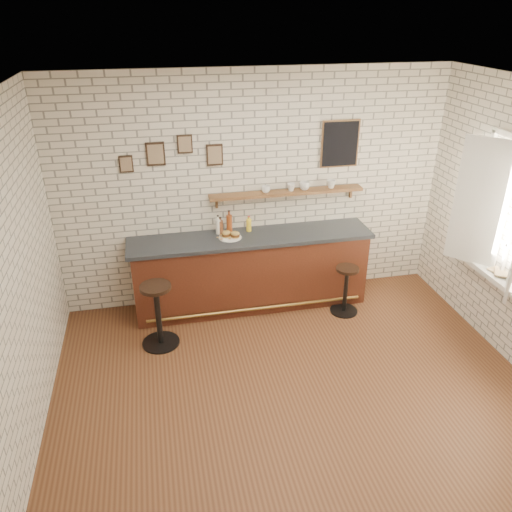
{
  "coord_description": "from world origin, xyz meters",
  "views": [
    {
      "loc": [
        -1.25,
        -3.93,
        3.62
      ],
      "look_at": [
        -0.22,
        0.9,
        1.13
      ],
      "focal_mm": 35.0,
      "sensor_mm": 36.0,
      "label": 1
    }
  ],
  "objects_px": {
    "bar_counter": "(251,271)",
    "shelf_cup_c": "(304,186)",
    "sandwich_plate": "(230,237)",
    "shelf_cup_d": "(331,184)",
    "ciabatta_sandwich": "(231,234)",
    "bar_stool_left": "(158,313)",
    "condiment_bottle_yellow": "(249,225)",
    "shelf_cup_b": "(291,187)",
    "bar_stool_right": "(346,288)",
    "book_lower": "(495,273)",
    "bitters_bottle_brown": "(221,227)",
    "bitters_bottle_white": "(218,226)",
    "shelf_cup_a": "(266,189)",
    "book_upper": "(494,271)",
    "bitters_bottle_amber": "(229,224)"
  },
  "relations": [
    {
      "from": "bitters_bottle_white",
      "to": "bitters_bottle_amber",
      "type": "distance_m",
      "value": 0.15
    },
    {
      "from": "bar_stool_left",
      "to": "shelf_cup_b",
      "type": "distance_m",
      "value": 2.28
    },
    {
      "from": "bitters_bottle_brown",
      "to": "shelf_cup_d",
      "type": "xyz_separation_m",
      "value": [
        1.47,
        0.04,
        0.45
      ]
    },
    {
      "from": "ciabatta_sandwich",
      "to": "shelf_cup_c",
      "type": "bearing_deg",
      "value": 11.58
    },
    {
      "from": "book_upper",
      "to": "condiment_bottle_yellow",
      "type": "bearing_deg",
      "value": -176.75
    },
    {
      "from": "ciabatta_sandwich",
      "to": "shelf_cup_d",
      "type": "xyz_separation_m",
      "value": [
        1.36,
        0.21,
        0.49
      ]
    },
    {
      "from": "book_lower",
      "to": "book_upper",
      "type": "relative_size",
      "value": 1.09
    },
    {
      "from": "condiment_bottle_yellow",
      "to": "bar_stool_right",
      "type": "height_order",
      "value": "condiment_bottle_yellow"
    },
    {
      "from": "bitters_bottle_brown",
      "to": "shelf_cup_c",
      "type": "distance_m",
      "value": 1.19
    },
    {
      "from": "bar_counter",
      "to": "bar_stool_left",
      "type": "bearing_deg",
      "value": -152.61
    },
    {
      "from": "bitters_bottle_brown",
      "to": "shelf_cup_c",
      "type": "height_order",
      "value": "shelf_cup_c"
    },
    {
      "from": "bitters_bottle_white",
      "to": "bitters_bottle_amber",
      "type": "bearing_deg",
      "value": -0.0
    },
    {
      "from": "ciabatta_sandwich",
      "to": "bitters_bottle_amber",
      "type": "bearing_deg",
      "value": 86.56
    },
    {
      "from": "bar_counter",
      "to": "shelf_cup_c",
      "type": "height_order",
      "value": "shelf_cup_c"
    },
    {
      "from": "ciabatta_sandwich",
      "to": "shelf_cup_d",
      "type": "height_order",
      "value": "shelf_cup_d"
    },
    {
      "from": "shelf_cup_d",
      "to": "ciabatta_sandwich",
      "type": "bearing_deg",
      "value": 176.52
    },
    {
      "from": "bitters_bottle_amber",
      "to": "shelf_cup_b",
      "type": "bearing_deg",
      "value": 3.11
    },
    {
      "from": "bitters_bottle_brown",
      "to": "bitters_bottle_amber",
      "type": "bearing_deg",
      "value": 0.0
    },
    {
      "from": "ciabatta_sandwich",
      "to": "bar_stool_right",
      "type": "bearing_deg",
      "value": -17.0
    },
    {
      "from": "shelf_cup_a",
      "to": "bitters_bottle_amber",
      "type": "bearing_deg",
      "value": -178.58
    },
    {
      "from": "bar_counter",
      "to": "book_upper",
      "type": "xyz_separation_m",
      "value": [
        2.49,
        -1.4,
        0.45
      ]
    },
    {
      "from": "bar_stool_left",
      "to": "ciabatta_sandwich",
      "type": "bearing_deg",
      "value": 33.09
    },
    {
      "from": "shelf_cup_b",
      "to": "shelf_cup_d",
      "type": "xyz_separation_m",
      "value": [
        0.54,
        0.0,
        0.0
      ]
    },
    {
      "from": "shelf_cup_a",
      "to": "book_upper",
      "type": "relative_size",
      "value": 0.54
    },
    {
      "from": "bitters_bottle_brown",
      "to": "bar_stool_left",
      "type": "distance_m",
      "value": 1.36
    },
    {
      "from": "sandwich_plate",
      "to": "shelf_cup_c",
      "type": "xyz_separation_m",
      "value": [
        1.01,
        0.21,
        0.54
      ]
    },
    {
      "from": "bar_counter",
      "to": "ciabatta_sandwich",
      "type": "distance_m",
      "value": 0.61
    },
    {
      "from": "bitters_bottle_white",
      "to": "shelf_cup_a",
      "type": "distance_m",
      "value": 0.76
    },
    {
      "from": "shelf_cup_d",
      "to": "book_lower",
      "type": "height_order",
      "value": "shelf_cup_d"
    },
    {
      "from": "bar_stool_left",
      "to": "bitters_bottle_amber",
      "type": "bearing_deg",
      "value": 38.95
    },
    {
      "from": "bar_counter",
      "to": "shelf_cup_b",
      "type": "xyz_separation_m",
      "value": [
        0.56,
        0.2,
        1.04
      ]
    },
    {
      "from": "condiment_bottle_yellow",
      "to": "shelf_cup_b",
      "type": "relative_size",
      "value": 2.02
    },
    {
      "from": "bar_stool_right",
      "to": "bitters_bottle_amber",
      "type": "bearing_deg",
      "value": 157.11
    },
    {
      "from": "bar_counter",
      "to": "bitters_bottle_brown",
      "type": "height_order",
      "value": "bitters_bottle_brown"
    },
    {
      "from": "bar_stool_right",
      "to": "book_lower",
      "type": "distance_m",
      "value": 1.76
    },
    {
      "from": "shelf_cup_b",
      "to": "book_lower",
      "type": "height_order",
      "value": "shelf_cup_b"
    },
    {
      "from": "shelf_cup_c",
      "to": "book_upper",
      "type": "distance_m",
      "value": 2.44
    },
    {
      "from": "shelf_cup_c",
      "to": "sandwich_plate",
      "type": "bearing_deg",
      "value": 93.47
    },
    {
      "from": "bar_counter",
      "to": "bitters_bottle_brown",
      "type": "distance_m",
      "value": 0.71
    },
    {
      "from": "shelf_cup_d",
      "to": "bitters_bottle_white",
      "type": "bearing_deg",
      "value": 169.66
    },
    {
      "from": "sandwich_plate",
      "to": "ciabatta_sandwich",
      "type": "height_order",
      "value": "ciabatta_sandwich"
    },
    {
      "from": "bar_counter",
      "to": "book_lower",
      "type": "height_order",
      "value": "bar_counter"
    },
    {
      "from": "ciabatta_sandwich",
      "to": "bar_stool_left",
      "type": "xyz_separation_m",
      "value": [
        -0.98,
        -0.64,
        -0.63
      ]
    },
    {
      "from": "shelf_cup_c",
      "to": "bar_counter",
      "type": "bearing_deg",
      "value": 97.16
    },
    {
      "from": "bar_stool_right",
      "to": "shelf_cup_c",
      "type": "relative_size",
      "value": 4.82
    },
    {
      "from": "bar_stool_right",
      "to": "shelf_cup_a",
      "type": "xyz_separation_m",
      "value": [
        -0.92,
        0.64,
        1.19
      ]
    },
    {
      "from": "book_upper",
      "to": "ciabatta_sandwich",
      "type": "bearing_deg",
      "value": -171.62
    },
    {
      "from": "bar_stool_left",
      "to": "shelf_cup_d",
      "type": "bearing_deg",
      "value": 19.77
    },
    {
      "from": "sandwich_plate",
      "to": "bitters_bottle_white",
      "type": "xyz_separation_m",
      "value": [
        -0.12,
        0.16,
        0.1
      ]
    },
    {
      "from": "sandwich_plate",
      "to": "shelf_cup_b",
      "type": "distance_m",
      "value": 1.01
    }
  ]
}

